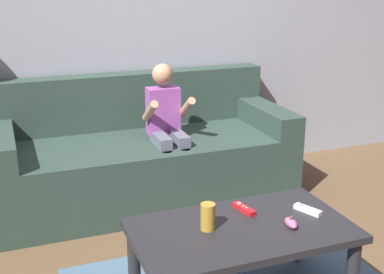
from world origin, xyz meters
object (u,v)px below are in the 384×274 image
at_px(coffee_table, 241,238).
at_px(soda_can, 208,217).
at_px(couch, 142,157).
at_px(person_seated_on_couch, 167,126).
at_px(nunchuk_pink, 291,223).
at_px(game_remote_red_far_corner, 244,209).
at_px(game_remote_white_near_edge, 308,210).

distance_m(coffee_table, soda_can, 0.20).
relative_size(couch, person_seated_on_couch, 2.11).
distance_m(person_seated_on_couch, nunchuk_pink, 1.24).
height_order(person_seated_on_couch, soda_can, person_seated_on_couch).
height_order(game_remote_red_far_corner, soda_can, soda_can).
bearing_deg(coffee_table, game_remote_red_far_corner, 60.49).
bearing_deg(nunchuk_pink, soda_can, 162.25).
bearing_deg(game_remote_white_near_edge, person_seated_on_couch, 106.39).
height_order(nunchuk_pink, game_remote_red_far_corner, nunchuk_pink).
xyz_separation_m(game_remote_white_near_edge, soda_can, (-0.51, 0.01, 0.05)).
bearing_deg(soda_can, coffee_table, -12.39).
xyz_separation_m(game_remote_white_near_edge, nunchuk_pink, (-0.15, -0.10, 0.01)).
bearing_deg(couch, person_seated_on_couch, -53.17).
bearing_deg(game_remote_white_near_edge, nunchuk_pink, -146.67).
height_order(couch, game_remote_white_near_edge, couch).
relative_size(person_seated_on_couch, game_remote_red_far_corner, 6.44).
height_order(person_seated_on_couch, coffee_table, person_seated_on_couch).
xyz_separation_m(couch, soda_can, (-0.05, -1.28, 0.16)).
bearing_deg(coffee_table, couch, 94.35).
xyz_separation_m(game_remote_red_far_corner, soda_can, (-0.23, -0.11, 0.05)).
distance_m(person_seated_on_couch, game_remote_white_near_edge, 1.18).
bearing_deg(coffee_table, person_seated_on_couch, 88.65).
height_order(person_seated_on_couch, nunchuk_pink, person_seated_on_couch).
xyz_separation_m(couch, game_remote_red_far_corner, (0.18, -1.17, 0.11)).
bearing_deg(couch, nunchuk_pink, -77.72).
height_order(couch, nunchuk_pink, couch).
relative_size(person_seated_on_couch, nunchuk_pink, 9.93).
bearing_deg(nunchuk_pink, couch, 102.28).
bearing_deg(couch, game_remote_white_near_edge, -70.52).
height_order(game_remote_white_near_edge, nunchuk_pink, nunchuk_pink).
bearing_deg(game_remote_red_far_corner, coffee_table, -119.51).
relative_size(game_remote_white_near_edge, game_remote_red_far_corner, 0.99).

